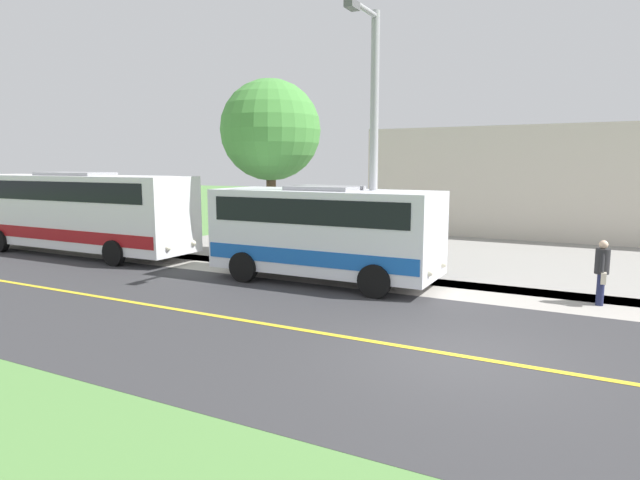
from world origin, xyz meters
The scene contains 11 objects.
ground_plane centered at (0.00, 0.00, 0.00)m, with size 120.00×120.00×0.00m, color #548442.
road_surface centered at (0.00, 0.00, 0.00)m, with size 8.00×100.00×0.01m, color #333335.
sidewalk centered at (-5.20, 0.00, 0.00)m, with size 2.40×100.00×0.01m, color #9E9991.
parking_lot_surface centered at (-12.40, 3.00, 0.00)m, with size 14.00×36.00×0.01m, color gray.
road_centre_line centered at (0.00, 0.00, 0.01)m, with size 0.16×100.00×0.00m, color gold.
shuttle_bus_front centered at (-4.52, -5.08, 1.57)m, with size 2.69×6.87×2.85m.
transit_bus_rear centered at (-4.45, -15.84, 1.74)m, with size 2.55×10.49×3.18m.
pedestrian_with_bags centered at (-5.29, 2.27, 0.87)m, with size 0.72×0.34×1.63m.
street_light_pole centered at (-4.87, -3.74, 4.26)m, with size 1.97×0.24×7.71m.
tree_curbside centered at (-7.40, -8.81, 4.70)m, with size 3.70×3.70×6.57m.
commercial_building centered at (-21.40, 0.38, 2.62)m, with size 10.00×18.05×5.25m, color beige.
Camera 1 is at (9.54, 2.12, 3.49)m, focal length 30.12 mm.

